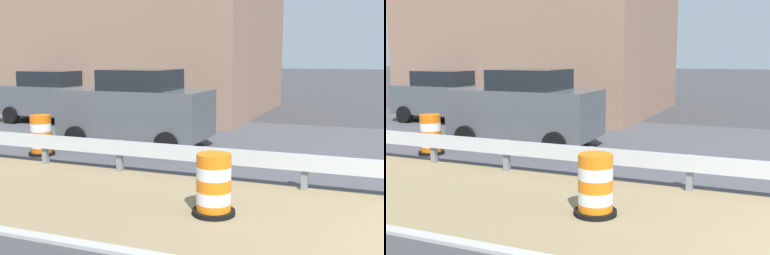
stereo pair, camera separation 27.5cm
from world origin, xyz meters
TOP-DOWN VIEW (x-y plane):
  - traffic_barrel_nearest at (0.57, 3.55)m, footprint 0.71×0.71m
  - traffic_barrel_close at (3.31, 9.18)m, footprint 0.66×0.66m
  - car_lead_near_lane at (5.27, 7.42)m, footprint 2.16×4.13m
  - car_trailing_near_lane at (8.32, 12.52)m, footprint 2.01×4.35m
  - roadside_shop_near at (13.35, 10.80)m, footprint 9.30×10.62m
  - utility_pole_near at (11.49, 6.16)m, footprint 0.24×1.80m
  - bush_roadside at (9.23, 9.26)m, footprint 2.72×2.72m

SIDE VIEW (x-z plane):
  - traffic_barrel_nearest at x=0.57m, z-range -0.05..0.96m
  - traffic_barrel_close at x=3.31m, z-range -0.05..0.99m
  - bush_roadside at x=9.23m, z-range 0.00..1.91m
  - car_trailing_near_lane at x=8.32m, z-range 0.00..1.97m
  - car_lead_near_lane at x=5.27m, z-range 0.00..2.17m
  - roadside_shop_near at x=13.35m, z-range 0.01..6.72m
  - utility_pole_near at x=11.49m, z-range 0.16..7.73m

